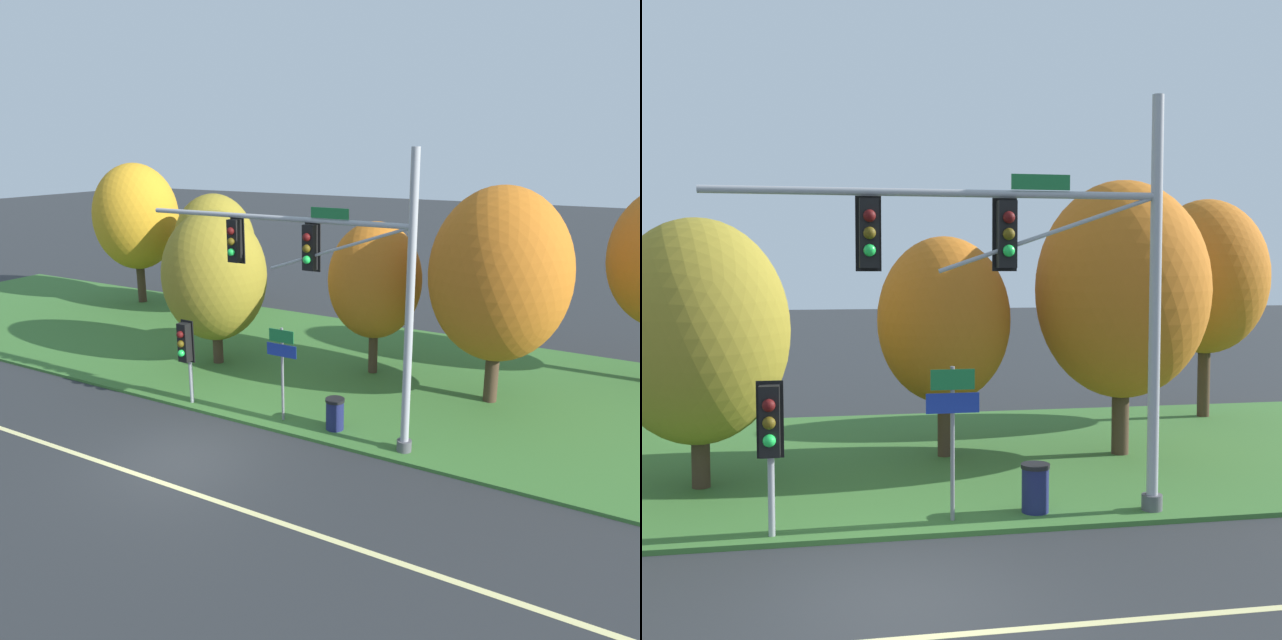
% 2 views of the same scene
% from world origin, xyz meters
% --- Properties ---
extents(ground_plane, '(160.00, 160.00, 0.00)m').
position_xyz_m(ground_plane, '(0.00, 0.00, 0.00)').
color(ground_plane, '#282B2D').
extents(lane_stripe, '(36.00, 0.16, 0.01)m').
position_xyz_m(lane_stripe, '(0.00, -1.20, 0.00)').
color(lane_stripe, beige).
rests_on(lane_stripe, ground).
extents(grass_verge, '(48.00, 11.50, 0.10)m').
position_xyz_m(grass_verge, '(0.00, 8.25, 0.05)').
color(grass_verge, '#386B2D').
rests_on(grass_verge, ground).
extents(traffic_signal_mast, '(8.49, 0.49, 7.88)m').
position_xyz_m(traffic_signal_mast, '(2.87, 3.10, 4.73)').
color(traffic_signal_mast, '#9EA0A5').
rests_on(traffic_signal_mast, grass_verge).
extents(pedestrian_signal_near_kerb, '(0.46, 0.55, 2.73)m').
position_xyz_m(pedestrian_signal_near_kerb, '(-2.02, 2.70, 2.02)').
color(pedestrian_signal_near_kerb, '#9EA0A5').
rests_on(pedestrian_signal_near_kerb, grass_verge).
extents(route_sign_post, '(0.99, 0.08, 2.86)m').
position_xyz_m(route_sign_post, '(1.22, 3.16, 2.03)').
color(route_sign_post, slate).
rests_on(route_sign_post, grass_verge).
extents(tree_nearest_road, '(4.24, 4.24, 7.06)m').
position_xyz_m(tree_nearest_road, '(-13.02, 11.89, 4.49)').
color(tree_nearest_road, '#423021').
rests_on(tree_nearest_road, grass_verge).
extents(tree_left_of_mast, '(3.87, 3.87, 5.74)m').
position_xyz_m(tree_left_of_mast, '(-8.17, 12.00, 3.41)').
color(tree_left_of_mast, '#4C3823').
rests_on(tree_left_of_mast, grass_verge).
extents(tree_behind_signpost, '(3.81, 3.81, 5.71)m').
position_xyz_m(tree_behind_signpost, '(-3.66, 6.31, 3.41)').
color(tree_behind_signpost, '#423021').
rests_on(tree_behind_signpost, grass_verge).
extents(tree_mid_verge, '(3.27, 3.27, 5.42)m').
position_xyz_m(tree_mid_verge, '(1.87, 8.18, 3.47)').
color(tree_mid_verge, '#423021').
rests_on(tree_mid_verge, grass_verge).
extents(tree_tall_centre, '(4.30, 4.30, 6.80)m').
position_xyz_m(tree_tall_centre, '(6.24, 7.63, 4.20)').
color(tree_tall_centre, '#423021').
rests_on(tree_tall_centre, grass_verge).
extents(trash_bin, '(0.56, 0.56, 0.93)m').
position_xyz_m(trash_bin, '(2.86, 3.37, 0.57)').
color(trash_bin, '#191E4C').
rests_on(trash_bin, grass_verge).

